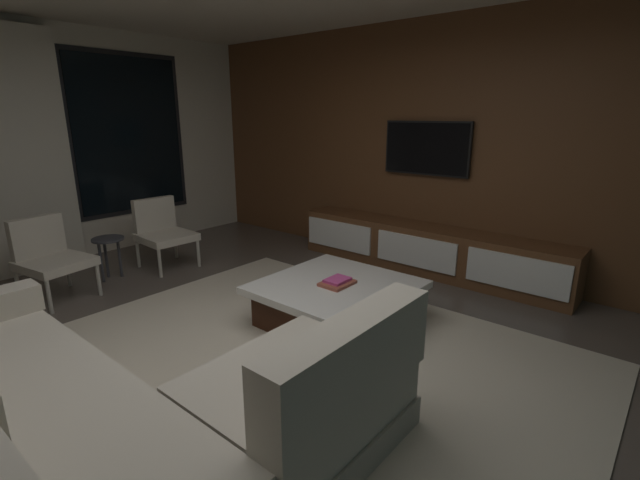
# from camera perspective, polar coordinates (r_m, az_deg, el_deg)

# --- Properties ---
(floor) EXTENTS (9.20, 9.20, 0.00)m
(floor) POSITION_cam_1_polar(r_m,az_deg,el_deg) (3.13, -10.27, -17.69)
(floor) COLOR #564C44
(back_wall_with_window) EXTENTS (6.60, 0.30, 2.70)m
(back_wall_with_window) POSITION_cam_1_polar(r_m,az_deg,el_deg) (5.89, -35.14, 9.40)
(back_wall_with_window) COLOR beige
(back_wall_with_window) RESTS_ON floor
(media_wall) EXTENTS (0.12, 7.80, 2.70)m
(media_wall) POSITION_cam_1_polar(r_m,az_deg,el_deg) (5.13, 16.54, 11.12)
(media_wall) COLOR brown
(media_wall) RESTS_ON floor
(area_rug) EXTENTS (3.20, 3.80, 0.01)m
(area_rug) POSITION_cam_1_polar(r_m,az_deg,el_deg) (3.26, -4.21, -15.83)
(area_rug) COLOR beige
(area_rug) RESTS_ON floor
(sectional_couch) EXTENTS (1.98, 2.50, 0.82)m
(sectional_couch) POSITION_cam_1_polar(r_m,az_deg,el_deg) (2.55, -25.73, -19.93)
(sectional_couch) COLOR #A49C8C
(sectional_couch) RESTS_ON floor
(coffee_table) EXTENTS (1.16, 1.16, 0.36)m
(coffee_table) POSITION_cam_1_polar(r_m,az_deg,el_deg) (3.77, 2.12, -8.05)
(coffee_table) COLOR black
(coffee_table) RESTS_ON floor
(book_stack_on_coffee_table) EXTENTS (0.27, 0.21, 0.05)m
(book_stack_on_coffee_table) POSITION_cam_1_polar(r_m,az_deg,el_deg) (3.68, 2.23, -5.40)
(book_stack_on_coffee_table) COLOR #974A38
(book_stack_on_coffee_table) RESTS_ON coffee_table
(accent_chair_near_window) EXTENTS (0.57, 0.58, 0.78)m
(accent_chair_near_window) POSITION_cam_1_polar(r_m,az_deg,el_deg) (5.44, -19.53, 1.30)
(accent_chair_near_window) COLOR #B2ADA0
(accent_chair_near_window) RESTS_ON floor
(accent_chair_by_curtain) EXTENTS (0.63, 0.65, 0.78)m
(accent_chair_by_curtain) POSITION_cam_1_polar(r_m,az_deg,el_deg) (4.93, -31.33, -1.58)
(accent_chair_by_curtain) COLOR #B2ADA0
(accent_chair_by_curtain) RESTS_ON floor
(side_stool) EXTENTS (0.32, 0.32, 0.46)m
(side_stool) POSITION_cam_1_polar(r_m,az_deg,el_deg) (5.21, -25.46, -0.64)
(side_stool) COLOR #333338
(side_stool) RESTS_ON floor
(media_console) EXTENTS (0.46, 3.10, 0.52)m
(media_console) POSITION_cam_1_polar(r_m,az_deg,el_deg) (5.09, 13.72, -1.33)
(media_console) COLOR brown
(media_console) RESTS_ON floor
(mounted_tv) EXTENTS (0.05, 1.00, 0.58)m
(mounted_tv) POSITION_cam_1_polar(r_m,az_deg,el_deg) (5.13, 13.45, 11.34)
(mounted_tv) COLOR black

